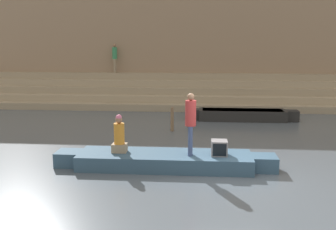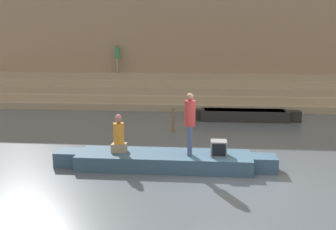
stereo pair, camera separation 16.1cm
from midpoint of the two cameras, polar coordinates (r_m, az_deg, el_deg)
ground_plane at (r=10.84m, az=9.85°, el=-8.97°), size 120.00×120.00×0.00m
ghat_steps at (r=22.18m, az=7.65°, el=2.92°), size 36.00×3.23×1.77m
back_wall at (r=23.76m, az=7.69°, el=11.68°), size 34.20×1.28×8.17m
rowboat_main at (r=11.43m, az=-0.17°, el=-6.54°), size 6.38×1.44×0.43m
person_standing at (r=10.97m, az=3.62°, el=-0.65°), size 0.30×0.30×1.77m
person_rowing at (r=11.49m, az=-6.74°, el=-3.11°), size 0.43×0.33×1.11m
tv_set at (r=11.22m, az=7.77°, el=-4.77°), size 0.45×0.45×0.43m
moored_boat_shore at (r=18.45m, az=11.21°, el=0.02°), size 5.08×1.00×0.49m
mooring_post at (r=15.93m, az=1.06°, el=-0.62°), size 0.13×0.13×0.98m
person_on_steps at (r=23.39m, az=-7.16°, el=8.50°), size 0.29×0.29×1.68m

